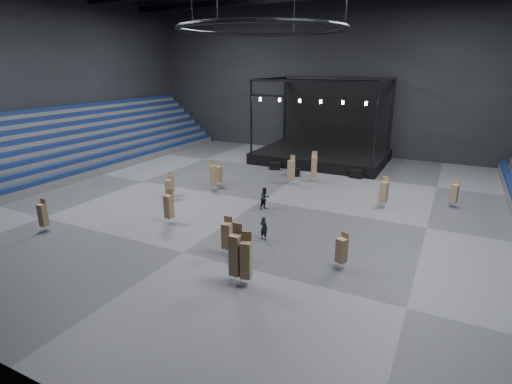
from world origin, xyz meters
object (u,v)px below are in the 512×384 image
at_px(chair_stack_5, 291,170).
at_px(chair_stack_9, 169,206).
at_px(chair_stack_11, 213,175).
at_px(chair_stack_1, 169,188).
at_px(chair_stack_8, 314,166).
at_px(flight_case_left, 275,166).
at_px(chair_stack_13, 342,250).
at_px(chair_stack_3, 170,184).
at_px(chair_stack_12, 384,191).
at_px(flight_case_mid, 294,172).
at_px(chair_stack_4, 227,235).
at_px(chair_stack_10, 43,214).
at_px(stage, 324,148).
at_px(chair_stack_6, 246,259).
at_px(flight_case_right, 356,174).
at_px(crew_member, 265,198).
at_px(chair_stack_7, 236,254).
at_px(man_center, 264,228).
at_px(chair_stack_0, 454,193).

height_order(chair_stack_5, chair_stack_9, chair_stack_5).
distance_m(chair_stack_9, chair_stack_11, 8.09).
bearing_deg(chair_stack_1, chair_stack_8, 46.62).
xyz_separation_m(chair_stack_1, chair_stack_8, (8.59, 10.60, 0.35)).
height_order(flight_case_left, chair_stack_13, chair_stack_13).
relative_size(chair_stack_3, chair_stack_8, 0.75).
bearing_deg(chair_stack_12, chair_stack_8, 161.00).
xyz_separation_m(flight_case_mid, chair_stack_11, (-4.64, -7.47, 0.95)).
bearing_deg(flight_case_left, chair_stack_9, -91.39).
bearing_deg(chair_stack_4, chair_stack_10, -175.79).
height_order(stage, chair_stack_6, stage).
distance_m(chair_stack_8, chair_stack_11, 9.58).
height_order(chair_stack_4, chair_stack_5, chair_stack_5).
relative_size(flight_case_left, flight_case_mid, 0.95).
xyz_separation_m(flight_case_right, crew_member, (-4.17, -11.93, 0.45)).
relative_size(flight_case_mid, chair_stack_9, 0.49).
bearing_deg(flight_case_mid, chair_stack_7, -76.36).
bearing_deg(chair_stack_6, chair_stack_4, 123.23).
bearing_deg(stage, flight_case_mid, -93.45).
relative_size(flight_case_left, chair_stack_3, 0.53).
bearing_deg(stage, chair_stack_4, -84.57).
xyz_separation_m(chair_stack_8, chair_stack_9, (-5.54, -14.44, -0.18)).
bearing_deg(crew_member, stage, 24.92).
height_order(chair_stack_11, chair_stack_12, chair_stack_11).
relative_size(chair_stack_8, man_center, 1.87).
height_order(chair_stack_13, crew_member, chair_stack_13).
xyz_separation_m(chair_stack_0, chair_stack_6, (-8.90, -17.55, 0.32)).
height_order(flight_case_right, crew_member, crew_member).
height_order(chair_stack_3, chair_stack_11, chair_stack_11).
relative_size(man_center, crew_member, 0.90).
relative_size(chair_stack_5, chair_stack_8, 0.93).
bearing_deg(chair_stack_10, man_center, 15.84).
xyz_separation_m(chair_stack_3, chair_stack_13, (16.00, -5.67, -0.02)).
xyz_separation_m(chair_stack_0, chair_stack_5, (-13.59, -0.01, 0.26)).
xyz_separation_m(flight_case_left, chair_stack_1, (-3.45, -13.06, 0.74)).
relative_size(flight_case_right, chair_stack_7, 0.39).
distance_m(chair_stack_3, chair_stack_11, 3.90).
bearing_deg(chair_stack_8, chair_stack_4, -107.66).
bearing_deg(chair_stack_6, chair_stack_7, 166.96).
xyz_separation_m(chair_stack_0, chair_stack_4, (-11.46, -15.09, 0.12)).
height_order(chair_stack_0, chair_stack_9, chair_stack_9).
bearing_deg(chair_stack_8, man_center, -103.31).
bearing_deg(chair_stack_13, chair_stack_7, -115.58).
distance_m(chair_stack_0, chair_stack_1, 22.41).
distance_m(stage, flight_case_left, 7.33).
bearing_deg(man_center, chair_stack_13, 176.61).
distance_m(stage, chair_stack_5, 10.68).
bearing_deg(crew_member, chair_stack_10, 154.02).
xyz_separation_m(chair_stack_9, man_center, (7.05, 0.49, -0.51)).
xyz_separation_m(stage, chair_stack_12, (9.05, -13.26, -0.18)).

